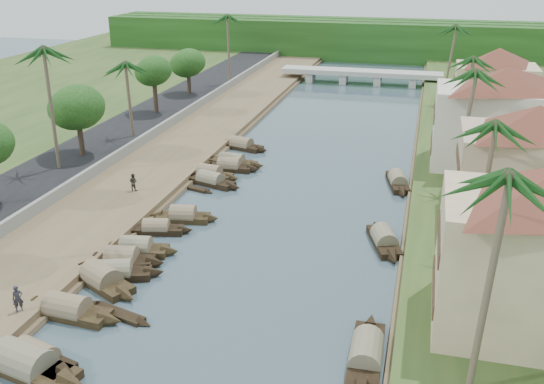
% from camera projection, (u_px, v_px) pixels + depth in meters
% --- Properties ---
extents(ground, '(220.00, 220.00, 0.00)m').
position_uv_depth(ground, '(239.00, 287.00, 42.38)').
color(ground, '#3A4D57').
rests_on(ground, ground).
extents(left_bank, '(10.00, 180.00, 0.80)m').
position_uv_depth(left_bank, '(151.00, 170.00, 63.93)').
color(left_bank, brown).
rests_on(left_bank, ground).
extents(right_bank, '(16.00, 180.00, 1.20)m').
position_uv_depth(right_bank, '(501.00, 200.00, 55.74)').
color(right_bank, '#2D441B').
rests_on(right_bank, ground).
extents(road, '(8.00, 180.00, 1.40)m').
position_uv_depth(road, '(79.00, 160.00, 65.79)').
color(road, black).
rests_on(road, ground).
extents(retaining_wall, '(0.40, 180.00, 1.10)m').
position_uv_depth(retaining_wall, '(114.00, 158.00, 64.55)').
color(retaining_wall, gray).
rests_on(retaining_wall, left_bank).
extents(treeline, '(120.00, 14.00, 8.00)m').
position_uv_depth(treeline, '(377.00, 40.00, 130.82)').
color(treeline, '#183A0F').
rests_on(treeline, ground).
extents(bridge, '(28.00, 4.00, 2.40)m').
position_uv_depth(bridge, '(361.00, 74.00, 106.49)').
color(bridge, '#AAA99F').
rests_on(bridge, ground).
extents(building_mid, '(14.11, 14.11, 9.70)m').
position_uv_depth(building_mid, '(530.00, 164.00, 48.06)').
color(building_mid, tan).
rests_on(building_mid, right_bank).
extents(building_far, '(15.59, 15.59, 10.20)m').
position_uv_depth(building_far, '(501.00, 117.00, 60.79)').
color(building_far, beige).
rests_on(building_far, right_bank).
extents(building_distant, '(12.62, 12.62, 9.20)m').
position_uv_depth(building_distant, '(495.00, 83.00, 78.72)').
color(building_distant, beige).
rests_on(building_distant, right_bank).
extents(sampan_0, '(9.61, 3.78, 2.45)m').
position_uv_depth(sampan_0, '(24.00, 364.00, 33.81)').
color(sampan_0, black).
rests_on(sampan_0, ground).
extents(sampan_1, '(7.14, 3.38, 2.10)m').
position_uv_depth(sampan_1, '(35.00, 359.00, 34.26)').
color(sampan_1, black).
rests_on(sampan_1, ground).
extents(sampan_2, '(8.20, 2.16, 2.15)m').
position_uv_depth(sampan_2, '(67.00, 310.00, 38.93)').
color(sampan_2, black).
rests_on(sampan_2, ground).
extents(sampan_3, '(7.30, 3.76, 1.98)m').
position_uv_depth(sampan_3, '(115.00, 273.00, 43.43)').
color(sampan_3, black).
rests_on(sampan_3, ground).
extents(sampan_4, '(7.76, 5.20, 2.24)m').
position_uv_depth(sampan_4, '(101.00, 279.00, 42.57)').
color(sampan_4, black).
rests_on(sampan_4, ground).
extents(sampan_5, '(6.82, 2.66, 2.14)m').
position_uv_depth(sampan_5, '(122.00, 260.00, 45.23)').
color(sampan_5, black).
rests_on(sampan_5, ground).
extents(sampan_6, '(6.99, 2.71, 2.06)m').
position_uv_depth(sampan_6, '(136.00, 249.00, 46.91)').
color(sampan_6, black).
rests_on(sampan_6, ground).
extents(sampan_7, '(6.37, 2.65, 1.74)m').
position_uv_depth(sampan_7, '(156.00, 229.00, 50.34)').
color(sampan_7, black).
rests_on(sampan_7, ground).
extents(sampan_8, '(6.53, 2.50, 2.01)m').
position_uv_depth(sampan_8, '(183.00, 216.00, 52.68)').
color(sampan_8, black).
rests_on(sampan_8, ground).
extents(sampan_9, '(7.49, 3.56, 1.92)m').
position_uv_depth(sampan_9, '(210.00, 181.00, 60.84)').
color(sampan_9, black).
rests_on(sampan_9, ground).
extents(sampan_10, '(7.02, 2.48, 1.94)m').
position_uv_depth(sampan_10, '(209.00, 174.00, 62.74)').
color(sampan_10, black).
rests_on(sampan_10, ground).
extents(sampan_11, '(6.89, 1.89, 2.00)m').
position_uv_depth(sampan_11, '(229.00, 167.00, 64.81)').
color(sampan_11, black).
rests_on(sampan_11, ground).
extents(sampan_12, '(7.83, 2.22, 1.89)m').
position_uv_depth(sampan_12, '(232.00, 161.00, 66.40)').
color(sampan_12, black).
rests_on(sampan_12, ground).
extents(sampan_13, '(7.44, 3.53, 2.03)m').
position_uv_depth(sampan_13, '(242.00, 145.00, 71.85)').
color(sampan_13, black).
rests_on(sampan_13, ground).
extents(sampan_14, '(1.99, 8.94, 2.16)m').
position_uv_depth(sampan_14, '(366.00, 355.00, 34.60)').
color(sampan_14, black).
rests_on(sampan_14, ground).
extents(sampan_15, '(3.84, 7.64, 2.05)m').
position_uv_depth(sampan_15, '(384.00, 240.00, 48.35)').
color(sampan_15, black).
rests_on(sampan_15, ground).
extents(sampan_16, '(3.11, 7.89, 1.94)m').
position_uv_depth(sampan_16, '(398.00, 181.00, 60.67)').
color(sampan_16, black).
rests_on(sampan_16, ground).
extents(canoe_1, '(5.63, 2.37, 0.90)m').
position_uv_depth(canoe_1, '(118.00, 314.00, 39.08)').
color(canoe_1, black).
rests_on(canoe_1, ground).
extents(canoe_2, '(5.17, 2.22, 0.75)m').
position_uv_depth(canoe_2, '(192.00, 188.00, 59.78)').
color(canoe_2, black).
rests_on(canoe_2, ground).
extents(palm_0, '(3.20, 3.20, 13.18)m').
position_uv_depth(palm_0, '(501.00, 181.00, 26.51)').
color(palm_0, brown).
rests_on(palm_0, ground).
extents(palm_1, '(3.20, 3.20, 11.40)m').
position_uv_depth(palm_1, '(492.00, 127.00, 40.93)').
color(palm_1, brown).
rests_on(palm_1, ground).
extents(palm_2, '(3.20, 3.20, 12.39)m').
position_uv_depth(palm_2, '(470.00, 75.00, 53.23)').
color(palm_2, brown).
rests_on(palm_2, ground).
extents(palm_3, '(3.20, 3.20, 10.97)m').
position_uv_depth(palm_3, '(471.00, 60.00, 68.44)').
color(palm_3, brown).
rests_on(palm_3, ground).
extents(palm_5, '(3.20, 3.20, 13.46)m').
position_uv_depth(palm_5, '(43.00, 52.00, 57.22)').
color(palm_5, brown).
rests_on(palm_5, ground).
extents(palm_6, '(3.20, 3.20, 10.09)m').
position_uv_depth(palm_6, '(127.00, 65.00, 69.08)').
color(palm_6, brown).
rests_on(palm_6, ground).
extents(palm_7, '(3.20, 3.20, 12.36)m').
position_uv_depth(palm_7, '(451.00, 28.00, 85.09)').
color(palm_7, brown).
rests_on(palm_7, ground).
extents(palm_8, '(3.20, 3.20, 12.32)m').
position_uv_depth(palm_8, '(228.00, 18.00, 96.98)').
color(palm_8, brown).
rests_on(palm_8, ground).
extents(tree_3, '(5.53, 5.53, 7.46)m').
position_uv_depth(tree_3, '(77.00, 108.00, 63.64)').
color(tree_3, '#413225').
rests_on(tree_3, ground).
extents(tree_4, '(4.53, 4.53, 7.49)m').
position_uv_depth(tree_4, '(154.00, 72.00, 80.55)').
color(tree_4, '#413225').
rests_on(tree_4, ground).
extents(tree_5, '(4.87, 4.87, 6.66)m').
position_uv_depth(tree_5, '(188.00, 64.00, 91.78)').
color(tree_5, '#413225').
rests_on(tree_5, ground).
extents(person_near, '(0.76, 0.76, 1.78)m').
position_uv_depth(person_near, '(18.00, 299.00, 37.81)').
color(person_near, '#26252C').
rests_on(person_near, left_bank).
extents(person_far, '(0.87, 0.71, 1.68)m').
position_uv_depth(person_far, '(133.00, 182.00, 57.01)').
color(person_far, '#353425').
rests_on(person_far, left_bank).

